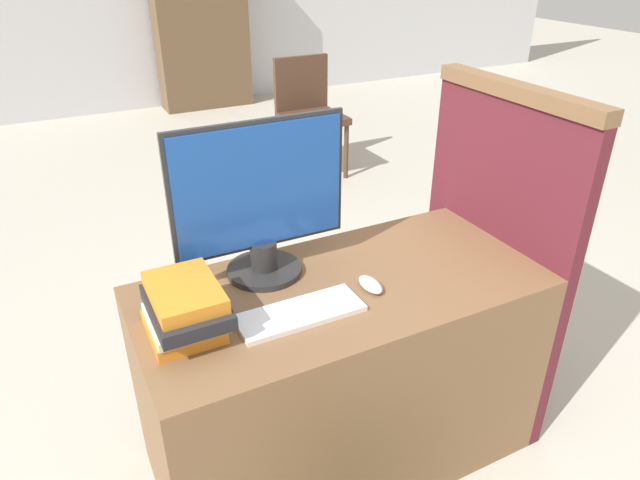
{
  "coord_description": "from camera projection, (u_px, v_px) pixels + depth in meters",
  "views": [
    {
      "loc": [
        -0.74,
        -0.99,
        1.68
      ],
      "look_at": [
        -0.09,
        0.28,
        0.92
      ],
      "focal_mm": 32.0,
      "sensor_mm": 36.0,
      "label": 1
    }
  ],
  "objects": [
    {
      "name": "bookshelf_far",
      "position": [
        201.0,
        23.0,
        5.93
      ],
      "size": [
        0.95,
        0.32,
        1.73
      ],
      "color": "brown",
      "rests_on": "ground_plane"
    },
    {
      "name": "keyboard",
      "position": [
        300.0,
        313.0,
        1.62
      ],
      "size": [
        0.37,
        0.14,
        0.02
      ],
      "color": "white",
      "rests_on": "desk"
    },
    {
      "name": "mouse",
      "position": [
        370.0,
        284.0,
        1.74
      ],
      "size": [
        0.05,
        0.11,
        0.03
      ],
      "color": "silver",
      "rests_on": "desk"
    },
    {
      "name": "desk",
      "position": [
        341.0,
        374.0,
        1.94
      ],
      "size": [
        1.28,
        0.61,
        0.72
      ],
      "color": "brown",
      "rests_on": "ground_plane"
    },
    {
      "name": "monitor",
      "position": [
        261.0,
        202.0,
        1.71
      ],
      "size": [
        0.55,
        0.24,
        0.5
      ],
      "color": "#282828",
      "rests_on": "desk"
    },
    {
      "name": "carrel_divider",
      "position": [
        492.0,
        253.0,
        2.11
      ],
      "size": [
        0.07,
        0.71,
        1.26
      ],
      "color": "#5B1E28",
      "rests_on": "ground_plane"
    },
    {
      "name": "far_chair",
      "position": [
        308.0,
        109.0,
        4.36
      ],
      "size": [
        0.44,
        0.44,
        0.88
      ],
      "rotation": [
        0.0,
        0.0,
        -0.5
      ],
      "color": "#4C3323",
      "rests_on": "ground_plane"
    },
    {
      "name": "book_stack",
      "position": [
        185.0,
        309.0,
        1.52
      ],
      "size": [
        0.2,
        0.27,
        0.14
      ],
      "color": "orange",
      "rests_on": "desk"
    }
  ]
}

